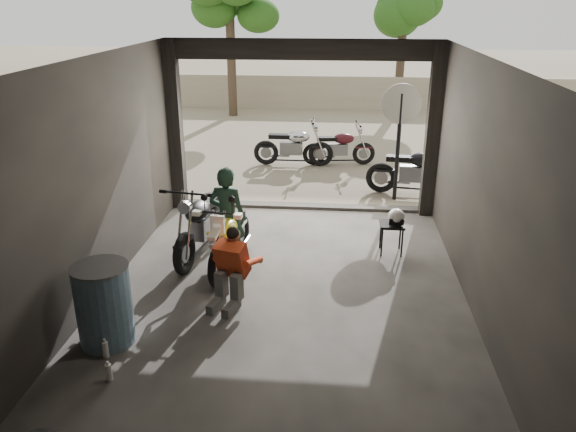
% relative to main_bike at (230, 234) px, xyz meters
% --- Properties ---
extents(ground, '(80.00, 80.00, 0.00)m').
position_rel_main_bike_xyz_m(ground, '(0.91, -0.86, -0.55)').
color(ground, '#7A6D56').
rests_on(ground, ground).
extents(garage, '(7.00, 7.13, 3.20)m').
position_rel_main_bike_xyz_m(garage, '(0.91, -0.32, 0.73)').
color(garage, '#2D2B28').
rests_on(garage, ground).
extents(boundary_wall, '(18.00, 0.30, 1.20)m').
position_rel_main_bike_xyz_m(boundary_wall, '(0.91, 13.14, 0.05)').
color(boundary_wall, gray).
rests_on(boundary_wall, ground).
extents(tree_right, '(2.20, 2.20, 5.00)m').
position_rel_main_bike_xyz_m(tree_right, '(3.71, 13.14, 3.01)').
color(tree_right, '#382B1E').
rests_on(tree_right, ground).
extents(main_bike, '(0.86, 1.71, 1.10)m').
position_rel_main_bike_xyz_m(main_bike, '(0.00, 0.00, 0.00)').
color(main_bike, beige).
rests_on(main_bike, ground).
extents(left_bike, '(1.01, 1.92, 1.24)m').
position_rel_main_bike_xyz_m(left_bike, '(-0.53, 0.43, 0.07)').
color(left_bike, black).
rests_on(left_bike, ground).
extents(outside_bike_a, '(1.70, 0.71, 1.14)m').
position_rel_main_bike_xyz_m(outside_bike_a, '(0.51, 5.62, 0.02)').
color(outside_bike_a, black).
rests_on(outside_bike_a, ground).
extents(outside_bike_b, '(1.62, 0.84, 1.05)m').
position_rel_main_bike_xyz_m(outside_bike_b, '(1.62, 5.77, -0.02)').
color(outside_bike_b, '#451017').
rests_on(outside_bike_b, ground).
extents(outside_bike_c, '(1.87, 0.94, 1.21)m').
position_rel_main_bike_xyz_m(outside_bike_c, '(3.23, 3.67, 0.06)').
color(outside_bike_c, black).
rests_on(outside_bike_c, ground).
extents(rider, '(0.62, 0.46, 1.56)m').
position_rel_main_bike_xyz_m(rider, '(-0.05, 0.11, 0.23)').
color(rider, black).
rests_on(rider, ground).
extents(mechanic, '(0.72, 0.85, 1.05)m').
position_rel_main_bike_xyz_m(mechanic, '(0.21, -1.16, -0.02)').
color(mechanic, '#CD421B').
rests_on(mechanic, ground).
extents(stool, '(0.38, 0.38, 0.52)m').
position_rel_main_bike_xyz_m(stool, '(2.49, 0.70, -0.10)').
color(stool, black).
rests_on(stool, ground).
extents(helmet, '(0.30, 0.31, 0.25)m').
position_rel_main_bike_xyz_m(helmet, '(2.54, 0.70, 0.10)').
color(helmet, silver).
rests_on(helmet, stool).
extents(oil_drum, '(0.83, 0.83, 1.01)m').
position_rel_main_bike_xyz_m(oil_drum, '(-1.09, -2.14, -0.04)').
color(oil_drum, '#456075').
rests_on(oil_drum, ground).
extents(sign_post, '(0.78, 0.08, 2.35)m').
position_rel_main_bike_xyz_m(sign_post, '(2.78, 3.34, 1.03)').
color(sign_post, black).
rests_on(sign_post, ground).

